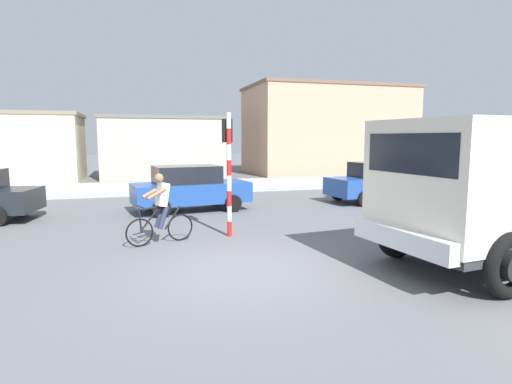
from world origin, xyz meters
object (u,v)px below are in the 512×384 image
object	(u,v)px
cyclist	(160,209)
truck_foreground	(509,184)
car_white_mid	(378,181)
traffic_light_pole	(228,157)
car_red_near	(190,188)

from	to	relation	value
cyclist	truck_foreground	bearing A→B (deg)	-30.29
cyclist	car_white_mid	xyz separation A→B (m)	(8.89, 4.50, -0.05)
cyclist	traffic_light_pole	world-z (taller)	traffic_light_pole
truck_foreground	cyclist	xyz separation A→B (m)	(-6.52, 3.81, -0.80)
truck_foreground	car_white_mid	size ratio (longest dim) A/B	1.35
car_red_near	car_white_mid	xyz separation A→B (m)	(7.56, 0.05, 0.00)
truck_foreground	car_red_near	bearing A→B (deg)	122.15
cyclist	traffic_light_pole	distance (m)	2.17
cyclist	car_red_near	world-z (taller)	cyclist
truck_foreground	car_red_near	size ratio (longest dim) A/B	1.35
traffic_light_pole	car_red_near	xyz separation A→B (m)	(-0.45, 4.10, -1.25)
cyclist	car_red_near	size ratio (longest dim) A/B	0.41
traffic_light_pole	car_white_mid	distance (m)	8.33
truck_foreground	car_red_near	xyz separation A→B (m)	(-5.19, 8.26, -0.85)
traffic_light_pole	car_white_mid	bearing A→B (deg)	30.29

